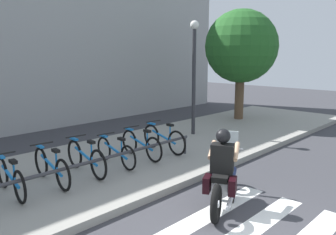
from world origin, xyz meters
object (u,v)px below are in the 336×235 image
at_px(bike_rack, 84,165).
at_px(tree_near_rack, 241,47).
at_px(bicycle_6, 141,144).
at_px(motorcycle, 223,179).
at_px(street_lamp, 194,67).
at_px(bicycle_2, 10,178).
at_px(bicycle_3, 51,167).
at_px(bicycle_5, 115,152).
at_px(bicycle_7, 163,138).
at_px(bicycle_4, 86,158).
at_px(rider, 223,161).

bearing_deg(bike_rack, tree_near_rack, 11.38).
xyz_separation_m(bicycle_6, tree_near_rack, (6.37, 1.14, 2.53)).
xyz_separation_m(motorcycle, street_lamp, (3.51, 3.59, 1.86)).
height_order(bicycle_2, bicycle_6, bicycle_6).
xyz_separation_m(bicycle_3, tree_near_rack, (8.81, 1.14, 2.53)).
relative_size(bicycle_5, street_lamp, 0.43).
distance_m(bike_rack, tree_near_rack, 8.91).
xyz_separation_m(bicycle_7, tree_near_rack, (5.56, 1.14, 2.52)).
distance_m(bicycle_3, street_lamp, 5.75).
height_order(motorcycle, bicycle_4, motorcycle).
xyz_separation_m(rider, street_lamp, (3.58, 3.62, 1.50)).
bearing_deg(bicycle_3, motorcycle, -56.43).
xyz_separation_m(rider, bicycle_6, (0.61, 2.89, -0.33)).
bearing_deg(bicycle_2, motorcycle, -46.54).
bearing_deg(bicycle_5, bicycle_4, -179.89).
distance_m(rider, bicycle_2, 3.92).
height_order(bicycle_5, bicycle_7, bicycle_7).
distance_m(bicycle_5, bike_rack, 1.34).
bearing_deg(tree_near_rack, bicycle_5, -171.02).
bearing_deg(bicycle_3, bike_rack, -53.82).
distance_m(bicycle_3, bicycle_7, 3.25).
bearing_deg(bicycle_6, bicycle_4, -179.99).
height_order(bicycle_2, bicycle_7, bicycle_7).
xyz_separation_m(bicycle_3, bicycle_5, (1.62, 0.00, -0.02)).
bearing_deg(street_lamp, motorcycle, -134.31).
height_order(bicycle_2, bike_rack, bicycle_2).
distance_m(bicycle_2, bicycle_7, 4.06).
bearing_deg(bicycle_6, tree_near_rack, 10.11).
xyz_separation_m(bicycle_6, bike_rack, (-2.03, -0.55, 0.08)).
bearing_deg(bike_rack, motorcycle, -57.09).
relative_size(motorcycle, bicycle_5, 1.24).
relative_size(bike_rack, tree_near_rack, 1.40).
relative_size(bike_rack, street_lamp, 1.66).
height_order(bicycle_4, bicycle_5, bicycle_4).
relative_size(motorcycle, street_lamp, 0.54).
bearing_deg(motorcycle, bicycle_6, 79.31).
height_order(bicycle_3, bicycle_6, bicycle_3).
relative_size(rider, bicycle_4, 0.84).
xyz_separation_m(bicycle_5, bike_rack, (-1.22, -0.56, 0.10)).
bearing_deg(street_lamp, bicycle_6, -166.06).
bearing_deg(bicycle_4, bicycle_2, 179.97).
height_order(bicycle_2, street_lamp, street_lamp).
relative_size(rider, bicycle_6, 0.88).
distance_m(bicycle_4, street_lamp, 4.99).
bearing_deg(street_lamp, bike_rack, -165.51).
relative_size(bicycle_2, bicycle_7, 0.93).
height_order(motorcycle, bicycle_5, motorcycle).
bearing_deg(bicycle_2, bicycle_6, -0.01).
xyz_separation_m(bicycle_2, bicycle_7, (4.06, -0.00, 0.02)).
distance_m(bicycle_4, bicycle_6, 1.62).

